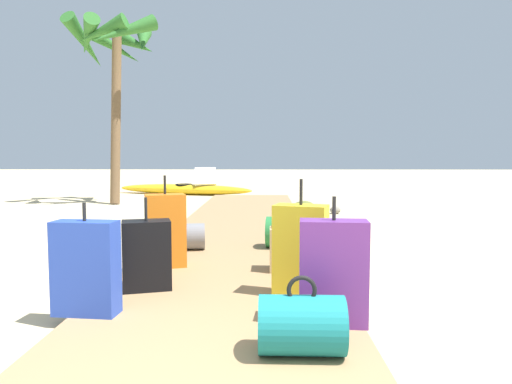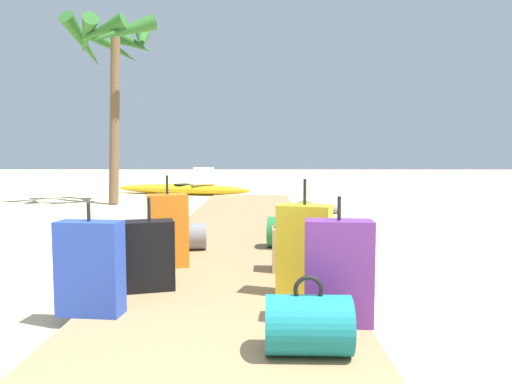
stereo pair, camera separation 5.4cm
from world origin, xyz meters
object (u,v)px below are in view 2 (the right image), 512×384
suitcase_black (150,255)px  backpack_olive (305,219)px  lounge_chair (204,183)px  suitcase_purple (338,272)px  suitcase_blue (90,268)px  backpack_tan (289,244)px  duffel_bag_grey (180,237)px  palm_tree_far_left (112,50)px  suitcase_orange (168,231)px  kayak (182,189)px  suitcase_yellow (304,251)px  duffel_bag_teal (308,324)px  duffel_bag_green (292,232)px

suitcase_black → backpack_olive: size_ratio=1.52×
backpack_olive → lounge_chair: 8.24m
suitcase_purple → suitcase_blue: bearing=174.5°
backpack_olive → suitcase_purple: 3.08m
backpack_tan → duffel_bag_grey: size_ratio=0.77×
suitcase_blue → palm_tree_far_left: 8.96m
backpack_tan → suitcase_orange: suitcase_orange is taller
backpack_tan → suitcase_blue: bearing=-138.8°
suitcase_purple → kayak: (-2.76, 10.72, -0.27)m
suitcase_orange → lounge_chair: size_ratio=0.55×
kayak → suitcase_black: bearing=-82.1°
suitcase_yellow → lounge_chair: 10.60m
lounge_chair → duffel_bag_teal: bearing=-80.4°
suitcase_blue → kayak: 10.63m
duffel_bag_green → duffel_bag_teal: size_ratio=1.25×
duffel_bag_green → kayak: size_ratio=0.14×
duffel_bag_green → lounge_chair: lounge_chair is taller
duffel_bag_green → lounge_chair: 8.76m
backpack_tan → suitcase_yellow: size_ratio=0.53×
backpack_tan → duffel_bag_grey: bearing=140.9°
backpack_olive → duffel_bag_green: (-0.21, -0.59, -0.07)m
duffel_bag_grey → palm_tree_far_left: size_ratio=0.14×
suitcase_yellow → duffel_bag_grey: bearing=125.5°
suitcase_yellow → suitcase_blue: (-1.48, -0.44, -0.03)m
suitcase_orange → duffel_bag_teal: size_ratio=1.88×
backpack_tan → duffel_bag_grey: backpack_tan is taller
duffel_bag_teal → suitcase_black: bearing=132.9°
suitcase_orange → suitcase_black: (0.01, -0.78, -0.07)m
lounge_chair → kayak: size_ratio=0.39×
suitcase_purple → duffel_bag_grey: size_ratio=1.32×
suitcase_purple → suitcase_yellow: bearing=105.0°
suitcase_purple → duffel_bag_teal: bearing=-116.9°
backpack_tan → suitcase_black: (-1.15, -0.63, 0.03)m
suitcase_purple → suitcase_orange: bearing=132.1°
suitcase_yellow → duffel_bag_green: size_ratio=1.52×
palm_tree_far_left → kayak: size_ratio=1.04×
palm_tree_far_left → lounge_chair: (1.76, 2.79, -3.24)m
suitcase_yellow → duffel_bag_green: (0.03, 1.89, -0.17)m
suitcase_black → duffel_bag_teal: 1.69m
kayak → suitcase_yellow: bearing=-75.6°
suitcase_yellow → suitcase_purple: bearing=-75.0°
backpack_tan → suitcase_orange: (-1.16, 0.15, 0.10)m
backpack_olive → lounge_chair: bearing=105.8°
suitcase_orange → lounge_chair: suitcase_orange is taller
suitcase_orange → kayak: (-1.37, 9.18, -0.28)m
duffel_bag_grey → kayak: size_ratio=0.15×
suitcase_black → lounge_chair: bearing=94.4°
backpack_olive → duffel_bag_grey: backpack_olive is taller
suitcase_purple → kayak: size_ratio=0.20×
suitcase_black → lounge_chair: suitcase_black is taller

